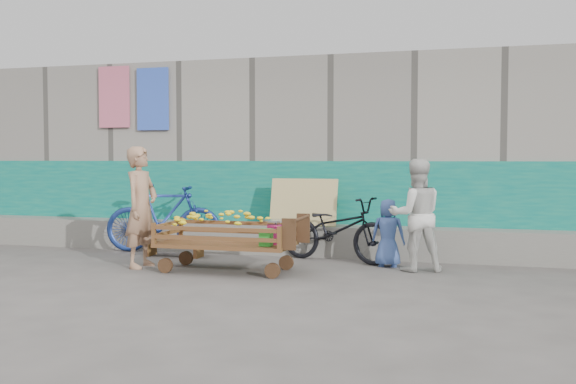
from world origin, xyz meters
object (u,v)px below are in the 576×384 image
(bench, at_px, (175,245))
(vendor_man, at_px, (141,207))
(child, at_px, (388,233))
(bicycle_dark, at_px, (336,229))
(bicycle_blue, at_px, (164,217))
(banana_cart, at_px, (224,230))
(woman, at_px, (416,215))

(bench, distance_m, vendor_man, 1.15)
(child, bearing_deg, vendor_man, 14.70)
(bicycle_dark, relative_size, bicycle_blue, 0.97)
(banana_cart, relative_size, bicycle_dark, 1.07)
(banana_cart, bearing_deg, child, 24.73)
(woman, xyz_separation_m, bicycle_dark, (-1.13, 0.45, -0.26))
(vendor_man, xyz_separation_m, woman, (3.52, 0.69, -0.08))
(banana_cart, bearing_deg, bicycle_blue, 138.54)
(bench, distance_m, child, 3.14)
(banana_cart, height_order, bicycle_dark, bicycle_dark)
(banana_cart, bearing_deg, bicycle_dark, 42.77)
(bench, xyz_separation_m, woman, (3.51, -0.28, 0.54))
(vendor_man, distance_m, bicycle_dark, 2.67)
(banana_cart, distance_m, woman, 2.46)
(vendor_man, xyz_separation_m, child, (3.14, 0.91, -0.35))
(bicycle_blue, bearing_deg, bicycle_dark, -106.29)
(child, distance_m, bicycle_dark, 0.78)
(woman, xyz_separation_m, child, (-0.38, 0.22, -0.27))
(vendor_man, relative_size, woman, 1.11)
(bench, height_order, vendor_man, vendor_man)
(bench, relative_size, bicycle_dark, 0.55)
(bench, bearing_deg, bicycle_blue, 134.16)
(vendor_man, distance_m, woman, 3.58)
(vendor_man, height_order, bicycle_dark, vendor_man)
(woman, distance_m, child, 0.51)
(banana_cart, relative_size, woman, 1.29)
(vendor_man, xyz_separation_m, bicycle_dark, (2.39, 1.14, -0.34))
(woman, distance_m, bicycle_blue, 3.92)
(bicycle_blue, bearing_deg, vendor_man, -177.59)
(banana_cart, height_order, vendor_man, vendor_man)
(banana_cart, distance_m, bicycle_dark, 1.67)
(woman, distance_m, bicycle_dark, 1.24)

